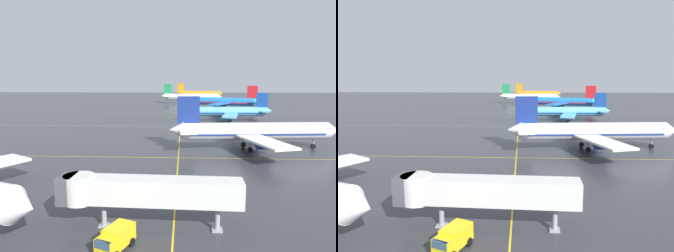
# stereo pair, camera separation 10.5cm
# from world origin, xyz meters

# --- Properties ---
(airliner_second_row) EXTENTS (37.80, 32.46, 11.74)m
(airliner_second_row) POSITION_xyz_m (16.37, 46.36, 4.01)
(airliner_second_row) COLOR white
(airliner_second_row) RESTS_ON ground
(airliner_third_row) EXTENTS (32.85, 28.44, 10.25)m
(airliner_third_row) POSITION_xyz_m (16.23, 91.04, 3.50)
(airliner_third_row) COLOR #5BB7E5
(airliner_third_row) RESTS_ON ground
(airliner_far_left_stand) EXTENTS (36.59, 31.31, 11.70)m
(airliner_far_left_stand) POSITION_xyz_m (19.43, 131.96, 3.99)
(airliner_far_left_stand) COLOR blue
(airliner_far_left_stand) RESTS_ON ground
(airliner_far_right_stand) EXTENTS (36.71, 31.59, 11.41)m
(airliner_far_right_stand) POSITION_xyz_m (5.47, 168.57, 3.90)
(airliner_far_right_stand) COLOR white
(airliner_far_right_stand) RESTS_ON ground
(airliner_distant_taxiway) EXTENTS (34.74, 29.50, 10.86)m
(airliner_distant_taxiway) POSITION_xyz_m (11.93, 212.13, 3.71)
(airliner_distant_taxiway) COLOR orange
(airliner_distant_taxiway) RESTS_ON ground
(taxiway_markings) EXTENTS (148.51, 176.82, 0.01)m
(taxiway_markings) POSITION_xyz_m (0.00, 58.28, 0.00)
(taxiway_markings) COLOR yellow
(taxiway_markings) RESTS_ON ground
(service_truck_catering) EXTENTS (3.36, 4.50, 2.10)m
(service_truck_catering) POSITION_xyz_m (-5.20, 3.99, 1.18)
(service_truck_catering) COLOR yellow
(service_truck_catering) RESTS_ON ground
(jet_bridge) EXTENTS (19.32, 3.68, 5.58)m
(jet_bridge) POSITION_xyz_m (-3.89, 8.54, 4.06)
(jet_bridge) COLOR silver
(jet_bridge) RESTS_ON ground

